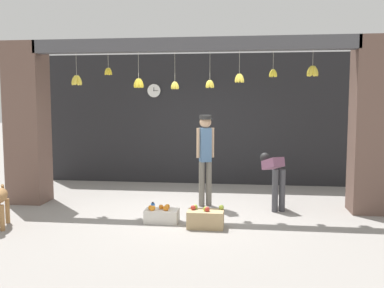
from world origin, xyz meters
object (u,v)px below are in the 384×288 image
(worker_stooping, at_px, (274,174))
(fruit_crate_oranges, at_px, (162,215))
(wall_clock, at_px, (154,91))
(shopkeeper, at_px, (205,152))
(fruit_crate_apples, at_px, (205,219))
(water_bottle, at_px, (153,209))

(worker_stooping, xyz_separation_m, fruit_crate_oranges, (-1.88, -1.13, -0.54))
(wall_clock, bearing_deg, shopkeeper, -56.66)
(fruit_crate_oranges, height_order, fruit_crate_apples, fruit_crate_apples)
(worker_stooping, bearing_deg, fruit_crate_oranges, -170.72)
(wall_clock, bearing_deg, worker_stooping, -39.87)
(fruit_crate_oranges, height_order, wall_clock, wall_clock)
(fruit_crate_apples, height_order, wall_clock, wall_clock)
(water_bottle, distance_m, wall_clock, 3.75)
(worker_stooping, xyz_separation_m, wall_clock, (-2.73, 2.28, 1.58))
(fruit_crate_oranges, bearing_deg, fruit_crate_apples, -16.06)
(fruit_crate_apples, xyz_separation_m, water_bottle, (-0.98, 0.61, -0.03))
(worker_stooping, relative_size, wall_clock, 2.98)
(fruit_crate_oranges, relative_size, water_bottle, 2.31)
(fruit_crate_apples, bearing_deg, water_bottle, 148.12)
(fruit_crate_oranges, bearing_deg, shopkeeper, 63.24)
(shopkeeper, relative_size, water_bottle, 7.31)
(worker_stooping, xyz_separation_m, water_bottle, (-2.12, -0.74, -0.55))
(worker_stooping, height_order, fruit_crate_apples, worker_stooping)
(wall_clock, bearing_deg, fruit_crate_oranges, -76.07)
(fruit_crate_oranges, relative_size, fruit_crate_apples, 0.96)
(worker_stooping, bearing_deg, shopkeeper, 155.08)
(water_bottle, relative_size, wall_clock, 0.70)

